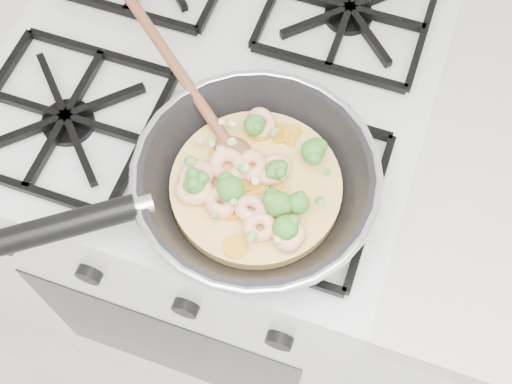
% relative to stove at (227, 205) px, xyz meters
% --- Properties ---
extents(stove, '(0.60, 0.60, 0.92)m').
position_rel_stove_xyz_m(stove, '(0.00, 0.00, 0.00)').
color(stove, white).
rests_on(stove, ground).
extents(skillet, '(0.41, 0.39, 0.10)m').
position_rel_stove_xyz_m(skillet, '(0.12, -0.18, 0.50)').
color(skillet, black).
rests_on(skillet, stove).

